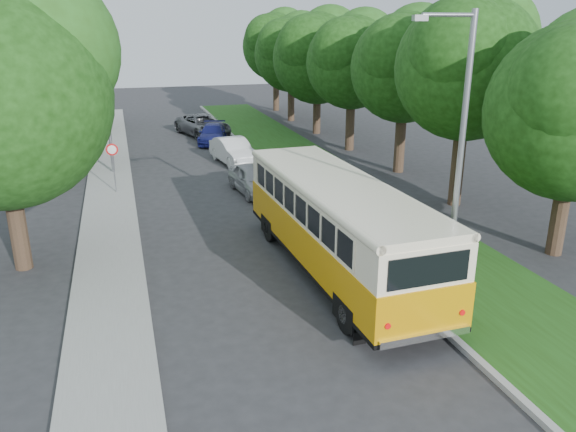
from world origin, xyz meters
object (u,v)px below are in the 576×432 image
object	(u,v)px
car_blue	(213,134)
car_silver	(253,179)
lamppost_near	(457,159)
lamppost_far	(104,96)
car_grey	(203,125)
car_white	(234,151)
vintage_bus	(337,228)

from	to	relation	value
car_blue	car_silver	bearing A→B (deg)	-76.26
car_blue	lamppost_near	bearing A→B (deg)	-70.51
lamppost_far	car_silver	xyz separation A→B (m)	(6.49, -5.66, -3.44)
car_silver	car_grey	world-z (taller)	car_grey
lamppost_near	car_white	distance (m)	19.42
vintage_bus	car_white	bearing A→B (deg)	88.52
car_silver	car_blue	distance (m)	12.35
lamppost_far	car_grey	xyz separation A→B (m)	(6.38, 9.59, -3.37)
lamppost_near	vintage_bus	world-z (taller)	lamppost_near
lamppost_far	car_grey	size ratio (longest dim) A/B	1.39
car_blue	car_grey	bearing A→B (deg)	108.61
vintage_bus	lamppost_far	bearing A→B (deg)	112.27
vintage_bus	car_blue	size ratio (longest dim) A/B	2.47
car_blue	car_white	bearing A→B (deg)	-74.10
car_blue	car_grey	size ratio (longest dim) A/B	0.80
lamppost_near	car_white	size ratio (longest dim) A/B	1.82
lamppost_far	car_white	distance (m)	7.59
car_silver	car_white	xyz separation A→B (m)	(0.29, 6.12, 0.05)
lamppost_far	vintage_bus	xyz separation A→B (m)	(6.91, -15.35, -2.54)
lamppost_far	car_white	size ratio (longest dim) A/B	1.70
car_white	car_blue	xyz separation A→B (m)	(-0.18, 6.23, -0.10)
lamppost_far	car_silver	distance (m)	9.27
car_blue	car_grey	world-z (taller)	car_grey
car_silver	car_blue	size ratio (longest dim) A/B	0.92
vintage_bus	car_silver	bearing A→B (deg)	90.53
lamppost_far	car_blue	world-z (taller)	lamppost_far
car_grey	car_white	bearing A→B (deg)	-104.14
lamppost_near	vintage_bus	distance (m)	4.66
car_silver	lamppost_far	bearing A→B (deg)	132.42
lamppost_far	car_blue	xyz separation A→B (m)	(6.60, 6.69, -3.49)
car_white	vintage_bus	bearing A→B (deg)	-98.81
lamppost_near	vintage_bus	xyz separation A→B (m)	(-1.99, 3.15, -2.80)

